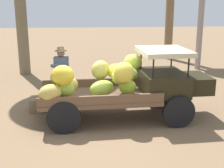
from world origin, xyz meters
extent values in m
plane|color=#816447|center=(0.00, 0.00, 0.00)|extent=(60.00, 60.00, 0.00)
cube|color=black|center=(0.31, 0.24, 0.45)|extent=(4.01, 0.60, 0.16)
cylinder|color=black|center=(1.72, 1.10, 0.40)|extent=(0.81, 0.17, 0.80)
cylinder|color=black|center=(1.79, -0.50, 0.40)|extent=(0.81, 0.17, 0.80)
cylinder|color=black|center=(-1.08, 0.98, 0.40)|extent=(0.81, 0.17, 0.80)
cylinder|color=black|center=(-1.01, -0.62, 0.40)|extent=(0.81, 0.17, 0.80)
cube|color=brown|center=(-0.14, 0.22, 0.63)|extent=(3.07, 1.84, 0.10)
cube|color=brown|center=(-0.18, 1.02, 0.79)|extent=(3.00, 0.20, 0.22)
cube|color=brown|center=(-0.11, -0.58, 0.79)|extent=(3.00, 0.20, 0.22)
cube|color=black|center=(1.55, 0.29, 0.96)|extent=(1.16, 1.56, 0.55)
cube|color=black|center=(2.45, 0.33, 0.90)|extent=(0.74, 1.09, 0.44)
cylinder|color=black|center=(1.97, 0.95, 1.51)|extent=(0.04, 0.04, 0.55)
cylinder|color=black|center=(2.02, -0.34, 1.51)|extent=(0.04, 0.04, 0.55)
cylinder|color=black|center=(1.09, 0.92, 1.51)|extent=(0.04, 0.04, 0.55)
cylinder|color=black|center=(1.14, -0.37, 1.51)|extent=(0.04, 0.04, 0.55)
cube|color=beige|center=(1.55, 0.29, 1.78)|extent=(1.28, 1.57, 0.12)
ellipsoid|color=tan|center=(-1.31, -0.46, 0.96)|extent=(0.81, 0.82, 0.57)
ellipsoid|color=yellow|center=(0.35, 0.25, 1.29)|extent=(0.85, 0.83, 0.52)
ellipsoid|color=#80C141|center=(0.59, 0.35, 1.20)|extent=(0.80, 0.76, 0.52)
ellipsoid|color=gold|center=(-0.93, 0.01, 1.03)|extent=(0.54, 0.61, 0.59)
ellipsoid|color=yellow|center=(-1.01, -0.32, 1.35)|extent=(0.73, 0.72, 0.54)
ellipsoid|color=#AAD238|center=(0.58, 0.02, 0.93)|extent=(0.68, 0.71, 0.47)
ellipsoid|color=gold|center=(0.44, -0.32, 1.39)|extent=(0.60, 0.59, 0.53)
ellipsoid|color=#93B339|center=(-0.99, -0.23, 0.99)|extent=(0.65, 0.70, 0.58)
ellipsoid|color=#AACE46|center=(-0.08, -0.16, 0.96)|extent=(0.79, 0.71, 0.51)
ellipsoid|color=#B3BF44|center=(-1.20, 0.81, 1.04)|extent=(0.70, 0.70, 0.52)
ellipsoid|color=#BBB350|center=(-0.09, 0.27, 1.33)|extent=(0.62, 0.62, 0.56)
ellipsoid|color=#C1BE4D|center=(0.44, 0.06, 1.20)|extent=(0.81, 0.82, 0.61)
ellipsoid|color=#BBCE44|center=(0.85, 0.86, 1.40)|extent=(0.59, 0.59, 0.57)
cylinder|color=#4B5968|center=(-1.04, 1.45, 0.42)|extent=(0.15, 0.15, 0.84)
cylinder|color=#4B5968|center=(-1.30, 1.49, 0.42)|extent=(0.15, 0.15, 0.84)
cube|color=#48556F|center=(-1.17, 1.47, 1.16)|extent=(0.43, 0.29, 0.63)
cylinder|color=#48556F|center=(-1.08, 1.35, 1.25)|extent=(0.29, 0.40, 0.10)
cylinder|color=#48556F|center=(-1.28, 1.38, 1.25)|extent=(0.36, 0.35, 0.10)
sphere|color=#8C5C45|center=(-1.17, 1.47, 1.58)|extent=(0.22, 0.22, 0.22)
cylinder|color=#907656|center=(-1.17, 1.47, 1.65)|extent=(0.34, 0.34, 0.02)
cylinder|color=#907656|center=(-1.17, 1.47, 1.71)|extent=(0.20, 0.20, 0.10)
cube|color=#7D6447|center=(-1.87, 1.04, 0.19)|extent=(0.40, 0.57, 0.38)
camera|label=1|loc=(-0.52, -7.40, 3.03)|focal=49.03mm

